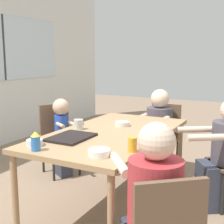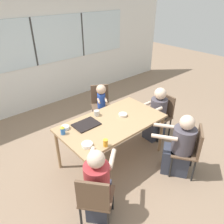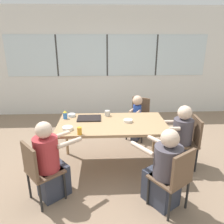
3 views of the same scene
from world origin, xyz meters
name	(u,v)px [view 2 (image 2 of 3)]	position (x,y,z in m)	size (l,w,h in m)	color
ground_plane	(112,158)	(0.00, 0.00, 0.00)	(16.00, 16.00, 0.00)	#8C725B
wall_back_with_windows	(34,50)	(0.00, 2.69, 1.41)	(8.40, 0.08, 2.80)	silver
dining_table	(112,125)	(0.00, 0.00, 0.72)	(1.71, 0.93, 0.78)	tan
chair_for_woman_green_shirt	(162,112)	(1.26, -0.07, 0.51)	(0.42, 0.42, 0.86)	brown
chair_for_man_blue_shirt	(191,148)	(0.71, -1.05, 0.51)	(0.56, 0.56, 0.86)	brown
chair_for_man_teal_shirt	(95,198)	(-0.97, -0.81, 0.51)	(0.56, 0.56, 0.86)	brown
chair_for_toddler	(101,101)	(0.63, 1.10, 0.51)	(0.55, 0.55, 0.86)	brown
person_woman_green_shirt	(156,116)	(1.10, -0.06, 0.48)	(0.60, 0.36, 1.06)	#333847
person_man_blue_shirt	(179,148)	(0.61, -0.91, 0.47)	(0.63, 0.70, 1.06)	#333847
person_man_teal_shirt	(98,188)	(-0.84, -0.70, 0.50)	(0.63, 0.60, 1.10)	#333847
person_toddler	(102,105)	(0.55, 0.97, 0.50)	(0.30, 0.35, 0.95)	#333847
food_tray_dark	(86,124)	(-0.37, 0.19, 0.79)	(0.39, 0.29, 0.02)	black
coffee_mug	(97,113)	(-0.06, 0.32, 0.83)	(0.09, 0.09, 0.09)	beige
sippy_cup	(63,130)	(-0.77, 0.22, 0.85)	(0.07, 0.07, 0.14)	blue
juice_glass	(106,143)	(-0.47, -0.41, 0.83)	(0.07, 0.07, 0.11)	gold
bowl_white_shallow	(65,128)	(-0.67, 0.31, 0.80)	(0.12, 0.12, 0.05)	silver
bowl_cereal	(87,145)	(-0.66, -0.25, 0.80)	(0.15, 0.15, 0.05)	white
bowl_fruit	(123,115)	(0.26, 0.02, 0.80)	(0.14, 0.14, 0.04)	silver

